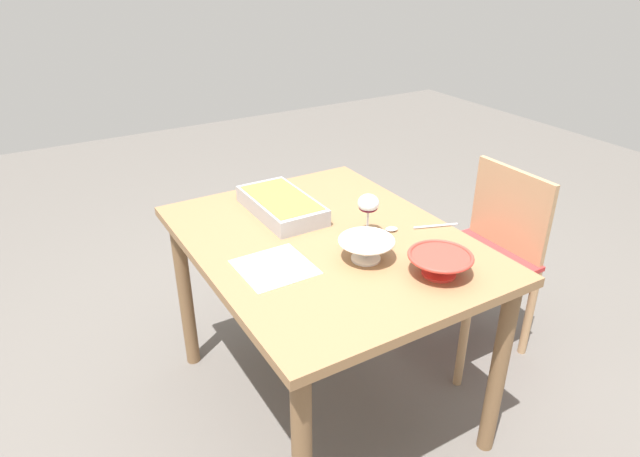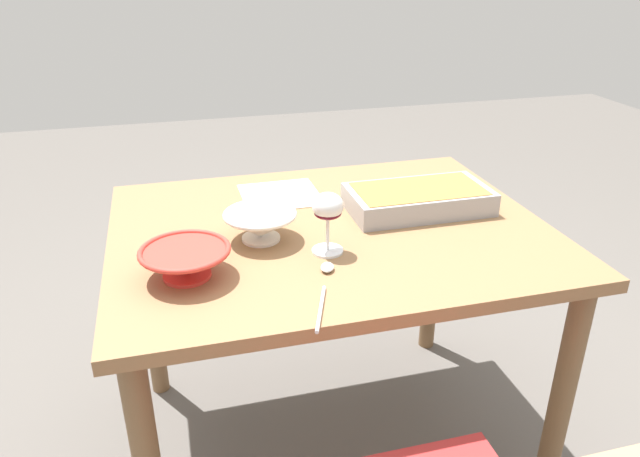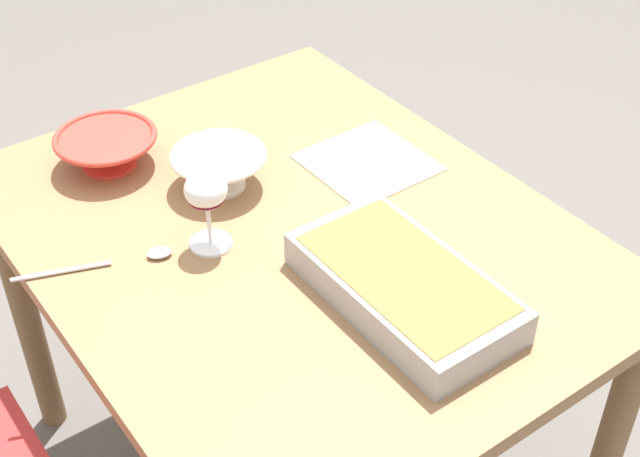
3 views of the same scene
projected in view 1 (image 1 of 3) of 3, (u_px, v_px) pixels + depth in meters
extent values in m
plane|color=#5B5651|center=(325.00, 398.00, 2.25)|extent=(8.00, 8.00, 0.00)
cube|color=olive|center=(326.00, 243.00, 1.92)|extent=(1.12, 0.88, 0.03)
cylinder|color=brown|center=(185.00, 294.00, 2.30)|extent=(0.06, 0.06, 0.71)
cylinder|color=brown|center=(340.00, 248.00, 2.64)|extent=(0.06, 0.06, 0.71)
cylinder|color=brown|center=(498.00, 371.00, 1.88)|extent=(0.06, 0.06, 0.71)
cube|color=#B22D2D|center=(471.00, 260.00, 2.36)|extent=(0.42, 0.43, 0.02)
cube|color=tan|center=(511.00, 210.00, 2.37)|extent=(0.40, 0.02, 0.36)
cylinder|color=tan|center=(403.00, 296.00, 2.53)|extent=(0.04, 0.04, 0.43)
cylinder|color=tan|center=(463.00, 342.00, 2.23)|extent=(0.04, 0.04, 0.43)
cylinder|color=tan|center=(466.00, 273.00, 2.71)|extent=(0.04, 0.04, 0.43)
cylinder|color=tan|center=(529.00, 313.00, 2.41)|extent=(0.04, 0.04, 0.43)
cylinder|color=white|center=(367.00, 233.00, 1.94)|extent=(0.08, 0.08, 0.01)
cylinder|color=white|center=(368.00, 222.00, 1.92)|extent=(0.01, 0.01, 0.08)
ellipsoid|color=white|center=(368.00, 203.00, 1.88)|extent=(0.07, 0.07, 0.06)
ellipsoid|color=#4C0A19|center=(368.00, 208.00, 1.89)|extent=(0.07, 0.07, 0.03)
cube|color=#99999E|center=(281.00, 205.00, 2.08)|extent=(0.39, 0.20, 0.06)
cube|color=#B27A38|center=(281.00, 200.00, 2.07)|extent=(0.35, 0.18, 0.02)
cylinder|color=white|center=(366.00, 258.00, 1.78)|extent=(0.10, 0.10, 0.01)
cone|color=white|center=(366.00, 249.00, 1.76)|extent=(0.17, 0.17, 0.06)
torus|color=white|center=(367.00, 240.00, 1.75)|extent=(0.18, 0.18, 0.01)
cylinder|color=red|center=(439.00, 273.00, 1.70)|extent=(0.11, 0.11, 0.01)
cone|color=red|center=(440.00, 264.00, 1.68)|extent=(0.19, 0.19, 0.06)
torus|color=red|center=(441.00, 256.00, 1.67)|extent=(0.20, 0.20, 0.01)
cylinder|color=silver|center=(436.00, 226.00, 1.99)|extent=(0.06, 0.16, 0.01)
ellipsoid|color=silver|center=(392.00, 229.00, 1.96)|extent=(0.04, 0.05, 0.01)
cube|color=beige|center=(275.00, 267.00, 1.74)|extent=(0.23, 0.22, 0.00)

